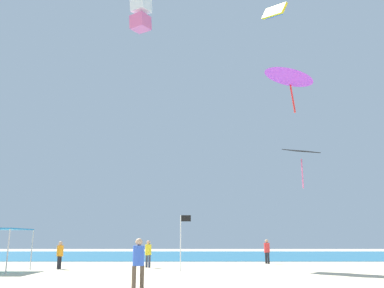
# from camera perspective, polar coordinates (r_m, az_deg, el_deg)

# --- Properties ---
(ground) EXTENTS (110.00, 110.00, 0.10)m
(ground) POSITION_cam_1_polar(r_m,az_deg,el_deg) (17.16, -9.22, -19.33)
(ground) COLOR beige
(ocean_strip) EXTENTS (110.00, 25.85, 0.03)m
(ocean_strip) POSITION_cam_1_polar(r_m,az_deg,el_deg) (45.54, -3.55, -15.61)
(ocean_strip) COLOR #1E6B93
(ocean_strip) RESTS_ON ground
(person_leftmost) EXTENTS (0.43, 0.42, 1.78)m
(person_leftmost) POSITION_cam_1_polar(r_m,az_deg,el_deg) (15.15, -7.93, -16.03)
(person_leftmost) COLOR brown
(person_leftmost) RESTS_ON ground
(person_central) EXTENTS (0.41, 0.44, 1.73)m
(person_central) POSITION_cam_1_polar(r_m,az_deg,el_deg) (30.44, 10.44, -14.63)
(person_central) COLOR black
(person_central) RESTS_ON ground
(person_rightmost) EXTENTS (0.38, 0.43, 1.62)m
(person_rightmost) POSITION_cam_1_polar(r_m,az_deg,el_deg) (25.96, -18.66, -14.55)
(person_rightmost) COLOR black
(person_rightmost) RESTS_ON ground
(person_far_shore) EXTENTS (0.39, 0.39, 1.66)m
(person_far_shore) POSITION_cam_1_polar(r_m,az_deg,el_deg) (26.19, -6.55, -15.08)
(person_far_shore) COLOR #33384C
(person_far_shore) RESTS_ON ground
(banner_flag) EXTENTS (0.61, 0.06, 3.07)m
(banner_flag) POSITION_cam_1_polar(r_m,az_deg,el_deg) (23.01, -1.70, -13.12)
(banner_flag) COLOR silver
(banner_flag) RESTS_ON ground
(kite_parafoil_yellow) EXTENTS (1.86, 3.32, 2.20)m
(kite_parafoil_yellow) POSITION_cam_1_polar(r_m,az_deg,el_deg) (40.19, 11.49, 18.12)
(kite_parafoil_yellow) COLOR yellow
(kite_box_white) EXTENTS (2.11, 2.15, 3.29)m
(kite_box_white) POSITION_cam_1_polar(r_m,az_deg,el_deg) (39.83, -7.57, 17.98)
(kite_box_white) COLOR white
(kite_diamond_black) EXTENTS (2.48, 2.44, 3.01)m
(kite_diamond_black) POSITION_cam_1_polar(r_m,az_deg,el_deg) (30.09, 15.13, -1.27)
(kite_diamond_black) COLOR black
(kite_delta_purple) EXTENTS (3.48, 3.47, 2.61)m
(kite_delta_purple) POSITION_cam_1_polar(r_m,az_deg,el_deg) (23.33, 13.60, 9.79)
(kite_delta_purple) COLOR purple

